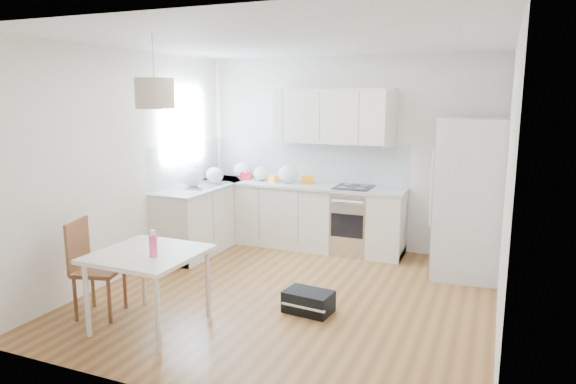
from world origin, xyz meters
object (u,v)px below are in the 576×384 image
(refrigerator, at_px, (469,197))
(dining_chair, at_px, (99,268))
(dining_table, at_px, (148,260))
(gym_bag, at_px, (308,302))

(refrigerator, xyz_separation_m, dining_chair, (-3.27, -2.70, -0.47))
(dining_table, distance_m, gym_bag, 1.64)
(refrigerator, distance_m, dining_table, 3.81)
(dining_table, relative_size, gym_bag, 2.00)
(refrigerator, bearing_deg, gym_bag, -133.11)
(refrigerator, bearing_deg, dining_chair, -146.78)
(dining_chair, bearing_deg, gym_bag, 8.71)
(dining_table, bearing_deg, refrigerator, 46.86)
(refrigerator, distance_m, dining_chair, 4.26)
(gym_bag, bearing_deg, dining_table, -138.98)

